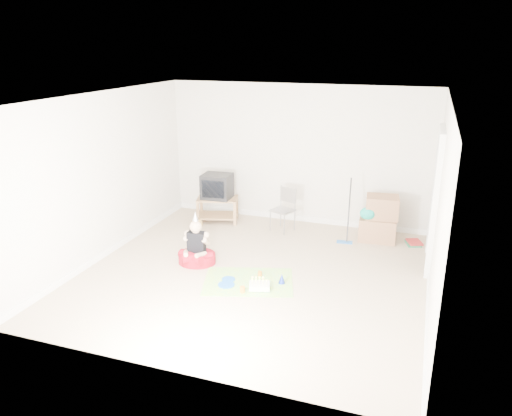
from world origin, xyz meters
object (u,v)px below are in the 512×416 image
(cardboard_boxes, at_px, (379,219))
(crt_tv, at_px, (217,186))
(birthday_cake, at_px, (259,286))
(folding_chair, at_px, (283,210))
(tv_stand, at_px, (218,208))
(seated_woman, at_px, (197,252))

(cardboard_boxes, bearing_deg, crt_tv, -179.20)
(cardboard_boxes, height_order, birthday_cake, cardboard_boxes)
(birthday_cake, bearing_deg, folding_chair, 98.28)
(tv_stand, distance_m, crt_tv, 0.43)
(cardboard_boxes, height_order, seated_woman, seated_woman)
(folding_chair, bearing_deg, tv_stand, 176.92)
(crt_tv, xyz_separation_m, cardboard_boxes, (3.03, 0.04, -0.33))
(tv_stand, xyz_separation_m, cardboard_boxes, (3.03, 0.04, 0.10))
(tv_stand, distance_m, birthday_cake, 2.92)
(seated_woman, bearing_deg, birthday_cake, -23.09)
(crt_tv, xyz_separation_m, seated_woman, (0.45, -1.87, -0.52))
(cardboard_boxes, bearing_deg, tv_stand, -179.20)
(tv_stand, xyz_separation_m, crt_tv, (-0.00, 0.00, 0.43))
(tv_stand, bearing_deg, cardboard_boxes, 0.80)
(seated_woman, bearing_deg, crt_tv, 103.41)
(folding_chair, xyz_separation_m, birthday_cake, (0.34, -2.32, -0.35))
(crt_tv, distance_m, seated_woman, 1.99)
(tv_stand, bearing_deg, folding_chair, -3.08)
(birthday_cake, bearing_deg, crt_tv, 124.75)
(crt_tv, bearing_deg, cardboard_boxes, -1.55)
(cardboard_boxes, bearing_deg, seated_woman, -143.41)
(tv_stand, relative_size, birthday_cake, 2.52)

